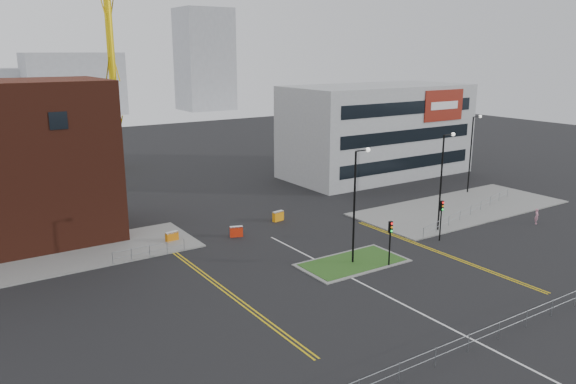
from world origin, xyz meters
The scene contains 25 objects.
ground centered at (0.00, 0.00, 0.00)m, with size 200.00×200.00×0.00m, color black.
pavement_left centered at (-20.00, 22.00, 0.06)m, with size 28.00×8.00×0.12m, color slate.
pavement_right centered at (22.00, 14.00, 0.06)m, with size 24.00×10.00×0.12m, color slate.
island_kerb centered at (2.00, 8.00, 0.04)m, with size 8.60×4.60×0.08m, color slate.
grass_island centered at (2.00, 8.00, 0.06)m, with size 8.00×4.00×0.12m, color #2A551C.
office_block centered at (26.01, 31.97, 6.00)m, with size 25.00×12.20×12.00m.
streetlamp_island centered at (2.22, 8.00, 5.41)m, with size 1.46×0.36×9.18m.
streetlamp_right_near centered at (14.22, 10.00, 5.41)m, with size 1.46×0.36×9.18m.
streetlamp_right_far centered at (28.22, 18.00, 5.41)m, with size 1.46×0.36×9.18m.
traffic_light_island centered at (4.00, 5.98, 2.57)m, with size 0.28×0.33×3.65m.
traffic_light_right centered at (12.00, 7.98, 2.57)m, with size 0.28×0.33×3.65m.
railing_front centered at (0.00, -6.00, 0.78)m, with size 24.05×0.05×1.10m.
railing_left centered at (-11.00, 18.00, 0.74)m, with size 6.05×0.05×1.10m.
railing_right centered at (20.50, 11.50, 0.78)m, with size 19.05×5.05×1.10m.
centre_line centered at (0.00, 2.00, 0.01)m, with size 0.15×30.00×0.01m, color silver.
yellow_left_a centered at (-9.00, 10.00, 0.01)m, with size 0.12×24.00×0.01m, color gold.
yellow_left_b centered at (-8.70, 10.00, 0.01)m, with size 0.12×24.00×0.01m, color gold.
yellow_right_a centered at (9.50, 6.00, 0.01)m, with size 0.12×20.00×0.01m, color gold.
yellow_right_b centered at (9.80, 6.00, 0.01)m, with size 0.12×20.00×0.01m, color gold.
skyline_b centered at (10.00, 130.00, 8.00)m, with size 24.00×12.00×16.00m, color gray.
skyline_c centered at (45.00, 125.00, 14.00)m, with size 14.00×12.00×28.00m, color gray.
pedestrian centered at (23.66, 6.21, 0.77)m, with size 0.56×0.37×1.54m, color #C88197.
barrier_left centered at (-8.00, 20.65, 0.53)m, with size 1.20×0.55×0.97m.
barrier_mid centered at (-2.55, 18.90, 0.53)m, with size 1.22×0.76×0.97m.
barrier_right centered at (3.23, 20.91, 0.54)m, with size 1.24×0.58×1.00m.
Camera 1 is at (-25.32, -23.98, 16.32)m, focal length 35.00 mm.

